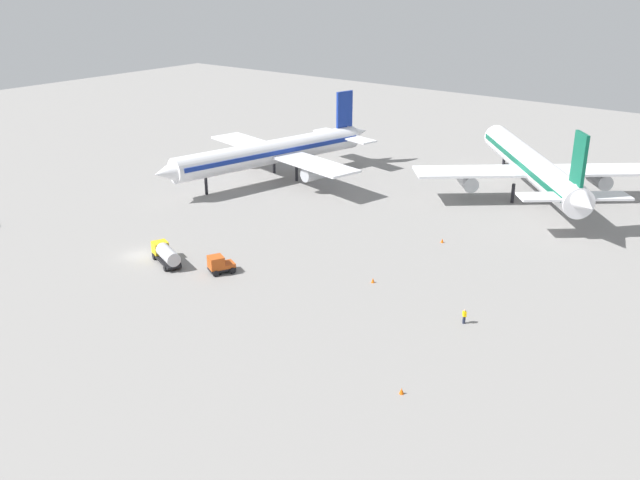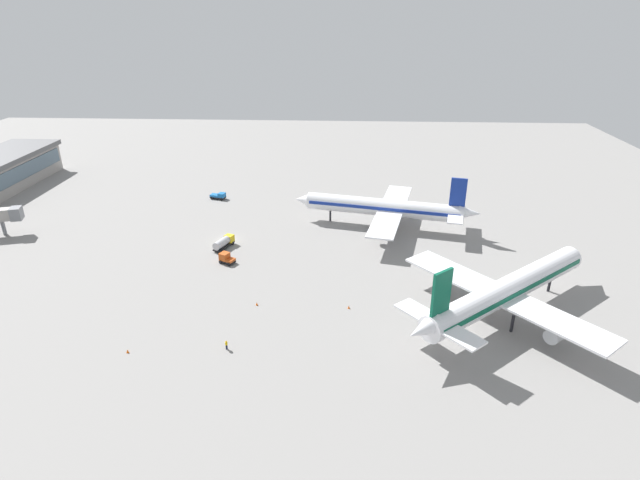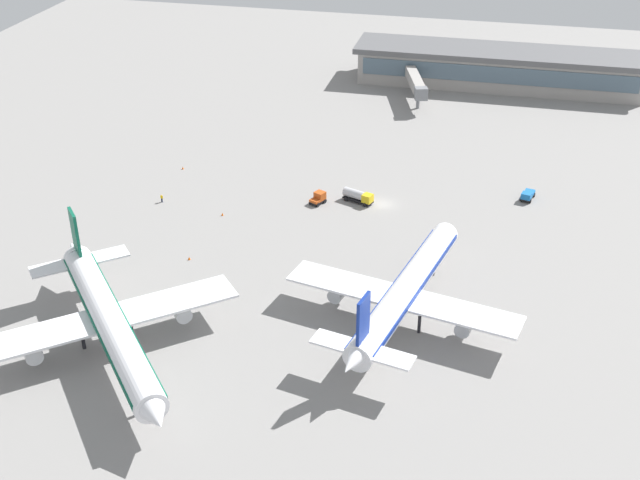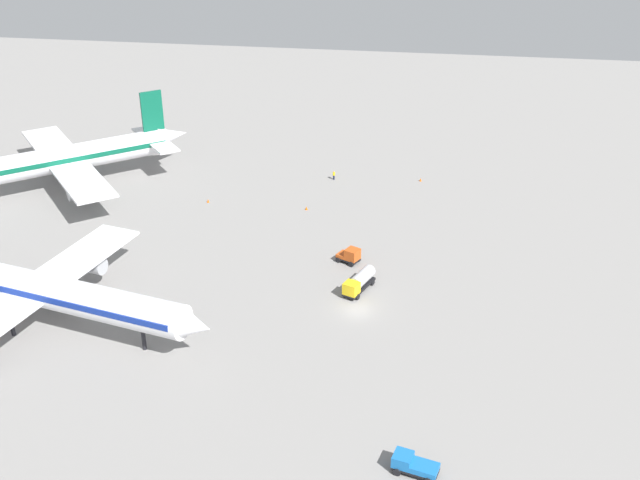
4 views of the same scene
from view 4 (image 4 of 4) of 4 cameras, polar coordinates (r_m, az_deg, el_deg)
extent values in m
plane|color=gray|center=(99.34, 2.81, -5.31)|extent=(288.00, 288.00, 0.00)
cylinder|color=white|center=(99.35, -19.98, -3.62)|extent=(12.65, 39.10, 4.30)
cone|color=white|center=(88.13, -9.53, -6.38)|extent=(4.92, 5.08, 4.09)
cube|color=navy|center=(99.19, -20.01, -3.46)|extent=(12.40, 37.59, 0.77)
cube|color=white|center=(100.77, -20.79, -3.60)|extent=(37.61, 14.14, 0.39)
cylinder|color=#A5A8AD|center=(108.16, -17.14, -1.72)|extent=(3.41, 5.47, 2.37)
cylinder|color=black|center=(93.58, -13.17, -7.26)|extent=(0.52, 0.52, 3.01)
cylinder|color=black|center=(105.19, -19.79, -4.11)|extent=(0.52, 0.52, 3.01)
cylinder|color=black|center=(101.06, -22.24, -5.94)|extent=(0.52, 0.52, 3.01)
cylinder|color=white|center=(140.16, -19.51, 5.65)|extent=(30.31, 34.56, 4.56)
cone|color=white|center=(145.36, -11.08, 7.78)|extent=(6.47, 6.71, 3.65)
cube|color=#0C593F|center=(140.04, -19.53, 5.78)|extent=(29.30, 33.36, 0.82)
cube|color=white|center=(140.69, -18.66, 5.67)|extent=(34.33, 30.55, 0.41)
cylinder|color=#A5A8AD|center=(131.21, -17.36, 3.56)|extent=(5.40, 5.73, 2.51)
cylinder|color=#A5A8AD|center=(151.42, -19.62, 6.37)|extent=(5.40, 5.73, 2.51)
cube|color=white|center=(144.38, -12.35, 7.42)|extent=(14.42, 13.03, 0.33)
cube|color=#0C593F|center=(142.67, -12.57, 9.49)|extent=(2.95, 3.35, 7.30)
cylinder|color=black|center=(138.82, -17.59, 4.02)|extent=(0.55, 0.55, 3.19)
cylinder|color=black|center=(145.46, -18.35, 4.96)|extent=(0.55, 0.55, 3.19)
cube|color=black|center=(76.48, 7.20, -16.76)|extent=(2.90, 4.73, 0.30)
cube|color=#1966B2|center=(76.19, 6.26, -16.12)|extent=(2.28, 2.20, 1.20)
cube|color=#3F596B|center=(76.18, 5.67, -15.84)|extent=(1.57, 0.46, 0.67)
cube|color=#1966B2|center=(76.02, 7.90, -16.67)|extent=(2.47, 2.98, 0.60)
cylinder|color=black|center=(76.19, 5.83, -17.02)|extent=(0.48, 0.85, 0.80)
cylinder|color=black|center=(77.52, 6.27, -16.11)|extent=(0.48, 0.85, 0.80)
cylinder|color=black|center=(77.01, 8.55, -16.64)|extent=(0.48, 0.85, 0.80)
cube|color=black|center=(103.36, 2.97, -3.55)|extent=(6.56, 4.06, 0.30)
cube|color=gold|center=(101.16, 2.39, -3.65)|extent=(2.37, 2.42, 1.60)
cube|color=#3F596B|center=(100.38, 2.17, -3.70)|extent=(0.65, 1.52, 0.90)
cylinder|color=#B7B7BC|center=(103.52, 3.21, -2.82)|extent=(4.85, 3.31, 1.80)
cylinder|color=black|center=(101.39, 2.86, -4.31)|extent=(0.85, 0.57, 0.80)
cylinder|color=black|center=(102.14, 1.92, -4.03)|extent=(0.85, 0.57, 0.80)
cylinder|color=black|center=(104.78, 3.99, -3.21)|extent=(0.85, 0.57, 0.80)
cylinder|color=black|center=(105.50, 3.07, -2.95)|extent=(0.85, 0.57, 0.80)
cube|color=black|center=(110.24, 2.14, -1.42)|extent=(3.11, 3.71, 0.30)
cube|color=#BF4C19|center=(109.46, 2.46, -1.08)|extent=(2.49, 2.45, 1.60)
cube|color=#3F596B|center=(108.93, 2.82, -1.05)|extent=(1.47, 0.77, 0.90)
cube|color=#BF4C19|center=(110.47, 1.76, -1.11)|extent=(2.32, 2.09, 0.50)
cylinder|color=black|center=(110.49, 2.90, -1.45)|extent=(0.62, 0.85, 0.80)
cylinder|color=black|center=(109.08, 2.36, -1.85)|extent=(0.62, 0.85, 0.80)
cylinder|color=black|center=(111.54, 1.93, -1.14)|extent=(0.62, 0.85, 0.80)
cylinder|color=black|center=(110.15, 1.38, -1.52)|extent=(0.62, 0.85, 0.80)
cylinder|color=#1E2338|center=(138.44, 1.05, 4.75)|extent=(0.39, 0.39, 0.85)
cylinder|color=yellow|center=(138.16, 1.05, 5.03)|extent=(0.46, 0.46, 0.60)
sphere|color=tan|center=(138.01, 1.06, 5.19)|extent=(0.22, 0.22, 0.22)
cylinder|color=yellow|center=(138.37, 1.09, 5.06)|extent=(0.10, 0.10, 0.54)
cylinder|color=yellow|center=(137.96, 1.02, 4.99)|extent=(0.10, 0.10, 0.54)
cone|color=#EA590C|center=(138.97, 7.59, 4.54)|extent=(0.44, 0.44, 0.60)
cone|color=#EA590C|center=(130.58, -8.45, 2.95)|extent=(0.44, 0.44, 0.60)
cone|color=#EA590C|center=(126.50, -1.03, 2.43)|extent=(0.44, 0.44, 0.60)
camera|label=1|loc=(162.83, 26.55, 18.52)|focal=39.09mm
camera|label=2|loc=(197.63, -1.67, 26.37)|focal=28.75mm
camera|label=3|loc=(166.79, -64.88, 20.57)|focal=46.07mm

